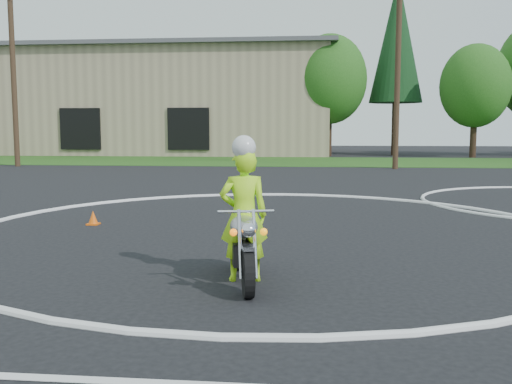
{
  "coord_description": "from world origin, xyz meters",
  "views": [
    {
      "loc": [
        0.86,
        -8.27,
        2.04
      ],
      "look_at": [
        0.03,
        0.09,
        1.1
      ],
      "focal_mm": 40.0,
      "sensor_mm": 36.0,
      "label": 1
    }
  ],
  "objects": [
    {
      "name": "course_markings",
      "position": [
        2.17,
        4.35,
        0.01
      ],
      "size": [
        19.05,
        19.05,
        0.12
      ],
      "color": "silver",
      "rests_on": "ground"
    },
    {
      "name": "treeline",
      "position": [
        14.78,
        34.61,
        6.62
      ],
      "size": [
        38.2,
        8.1,
        14.52
      ],
      "color": "#382619",
      "rests_on": "ground"
    },
    {
      "name": "primary_motorcycle",
      "position": [
        -0.04,
        -0.95,
        0.51
      ],
      "size": [
        0.71,
        1.98,
        1.05
      ],
      "rotation": [
        0.0,
        0.0,
        0.21
      ],
      "color": "black",
      "rests_on": "ground"
    },
    {
      "name": "rider_primary_grp",
      "position": [
        -0.05,
        -0.82,
        0.94
      ],
      "size": [
        0.72,
        0.55,
        1.95
      ],
      "rotation": [
        0.0,
        0.0,
        0.21
      ],
      "color": "#B4FF1A",
      "rests_on": "ground"
    },
    {
      "name": "warehouse",
      "position": [
        -18.0,
        39.99,
        4.16
      ],
      "size": [
        41.0,
        17.0,
        8.3
      ],
      "color": "tan",
      "rests_on": "ground"
    },
    {
      "name": "utility_poles",
      "position": [
        5.0,
        21.0,
        5.2
      ],
      "size": [
        41.6,
        1.12,
        10.0
      ],
      "color": "#473321",
      "rests_on": "ground"
    },
    {
      "name": "grass_strip",
      "position": [
        0.0,
        27.0,
        0.01
      ],
      "size": [
        120.0,
        10.0,
        0.02
      ],
      "primitive_type": "cube",
      "color": "#1E4714",
      "rests_on": "ground"
    },
    {
      "name": "ground",
      "position": [
        0.0,
        0.0,
        0.0
      ],
      "size": [
        120.0,
        120.0,
        0.0
      ],
      "primitive_type": "plane",
      "color": "black",
      "rests_on": "ground"
    }
  ]
}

